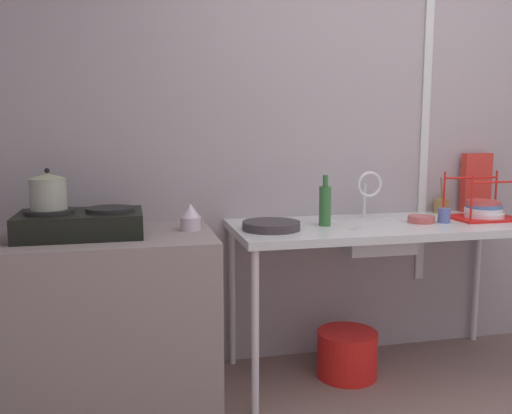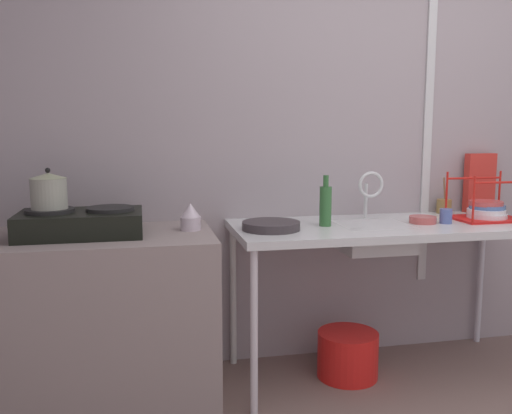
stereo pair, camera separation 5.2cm
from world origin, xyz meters
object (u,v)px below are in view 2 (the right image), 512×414
at_px(cereal_box, 480,183).
at_px(small_bowl_on_drainboard, 423,220).
at_px(faucet, 370,187).
at_px(pot_on_left_burner, 49,191).
at_px(stove, 81,223).
at_px(percolator, 191,217).
at_px(frying_pan, 271,226).
at_px(bucket_on_floor, 348,354).
at_px(dish_rack, 486,211).
at_px(cup_by_rack, 446,216).
at_px(utensil_jar, 444,206).
at_px(sink_basin, 373,237).
at_px(bottle_by_sink, 325,205).

bearing_deg(cereal_box, small_bowl_on_drainboard, -155.66).
relative_size(faucet, cereal_box, 0.76).
bearing_deg(pot_on_left_burner, small_bowl_on_drainboard, -0.65).
distance_m(stove, percolator, 0.52).
xyz_separation_m(pot_on_left_burner, small_bowl_on_drainboard, (1.88, -0.02, -0.20)).
distance_m(frying_pan, bucket_on_floor, 0.85).
height_order(pot_on_left_burner, dish_rack, pot_on_left_burner).
bearing_deg(pot_on_left_burner, cereal_box, 6.62).
relative_size(stove, percolator, 4.23).
bearing_deg(cereal_box, dish_rack, -121.48).
relative_size(stove, frying_pan, 1.95).
relative_size(cup_by_rack, utensil_jar, 0.36).
bearing_deg(pot_on_left_burner, sink_basin, -0.00).
relative_size(faucet, small_bowl_on_drainboard, 1.89).
distance_m(dish_rack, small_bowl_on_drainboard, 0.40).
height_order(percolator, sink_basin, percolator).
xyz_separation_m(frying_pan, cup_by_rack, (0.95, -0.01, 0.02)).
distance_m(percolator, bottle_by_sink, 0.69).
distance_m(dish_rack, bucket_on_floor, 1.10).
height_order(stove, bottle_by_sink, bottle_by_sink).
distance_m(pot_on_left_burner, cereal_box, 2.43).
xyz_separation_m(stove, faucet, (1.51, 0.14, 0.12)).
bearing_deg(small_bowl_on_drainboard, cup_by_rack, -16.80).
bearing_deg(frying_pan, bucket_on_floor, 4.71).
relative_size(cereal_box, utensil_jar, 1.62).
xyz_separation_m(stove, small_bowl_on_drainboard, (1.75, -0.02, -0.04)).
bearing_deg(small_bowl_on_drainboard, faucet, 145.15).
height_order(bottle_by_sink, cereal_box, cereal_box).
distance_m(cup_by_rack, small_bowl_on_drainboard, 0.12).
bearing_deg(bottle_by_sink, sink_basin, -1.04).
relative_size(cereal_box, bucket_on_floor, 1.08).
bearing_deg(cup_by_rack, faucet, 150.47).
xyz_separation_m(faucet, cup_by_rack, (0.35, -0.20, -0.14)).
xyz_separation_m(faucet, cereal_box, (0.77, 0.14, -0.00)).
bearing_deg(cereal_box, faucet, -174.88).
bearing_deg(stove, faucet, 5.34).
distance_m(dish_rack, cereal_box, 0.33).
height_order(stove, cereal_box, cereal_box).
height_order(stove, cup_by_rack, stove).
bearing_deg(sink_basin, pot_on_left_burner, 180.00).
bearing_deg(small_bowl_on_drainboard, dish_rack, 3.48).
height_order(pot_on_left_burner, percolator, pot_on_left_burner).
bearing_deg(pot_on_left_burner, bottle_by_sink, 0.20).
bearing_deg(bottle_by_sink, bucket_on_floor, -5.74).
bearing_deg(stove, dish_rack, 0.08).
xyz_separation_m(cereal_box, bucket_on_floor, (-0.94, -0.29, -0.88)).
relative_size(dish_rack, utensil_jar, 1.65).
bearing_deg(utensil_jar, percolator, -171.35).
bearing_deg(frying_pan, small_bowl_on_drainboard, 1.62).
bearing_deg(frying_pan, cup_by_rack, -0.66).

